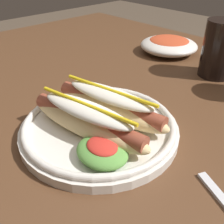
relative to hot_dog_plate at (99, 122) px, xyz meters
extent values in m
cube|color=#51331E|center=(-0.07, 0.12, -0.04)|extent=(1.33, 1.05, 0.04)
cylinder|color=#51331E|center=(-0.65, 0.55, -0.41)|extent=(0.06, 0.06, 0.70)
cylinder|color=silver|center=(0.00, 0.00, -0.02)|extent=(0.27, 0.27, 0.02)
torus|color=silver|center=(0.00, 0.00, -0.01)|extent=(0.26, 0.26, 0.01)
ellipsoid|color=#E0C184|center=(0.00, -0.03, 0.01)|extent=(0.24, 0.09, 0.04)
cylinder|color=brown|center=(0.00, -0.03, 0.02)|extent=(0.21, 0.06, 0.03)
ellipsoid|color=silver|center=(0.00, -0.03, 0.04)|extent=(0.18, 0.07, 0.02)
cylinder|color=yellow|center=(0.00, -0.03, 0.05)|extent=(0.18, 0.04, 0.01)
ellipsoid|color=#E0C184|center=(-0.01, 0.03, 0.01)|extent=(0.24, 0.09, 0.04)
cylinder|color=brown|center=(-0.01, 0.03, 0.02)|extent=(0.21, 0.06, 0.03)
ellipsoid|color=silver|center=(-0.01, 0.03, 0.04)|extent=(0.18, 0.07, 0.02)
cylinder|color=yellow|center=(-0.01, 0.03, 0.05)|extent=(0.18, 0.04, 0.01)
ellipsoid|color=#5B9942|center=(0.06, -0.05, 0.00)|extent=(0.08, 0.07, 0.02)
ellipsoid|color=red|center=(0.06, -0.05, 0.01)|extent=(0.05, 0.04, 0.01)
cube|color=silver|center=(0.21, 0.02, -0.02)|extent=(0.08, 0.05, 0.00)
cylinder|color=black|center=(0.01, 0.37, 0.04)|extent=(0.08, 0.08, 0.14)
ellipsoid|color=silver|center=(-0.17, 0.42, 0.00)|extent=(0.17, 0.17, 0.04)
ellipsoid|color=#B74223|center=(-0.17, 0.42, 0.01)|extent=(0.12, 0.12, 0.02)
camera|label=1|loc=(0.28, -0.23, 0.25)|focal=41.85mm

